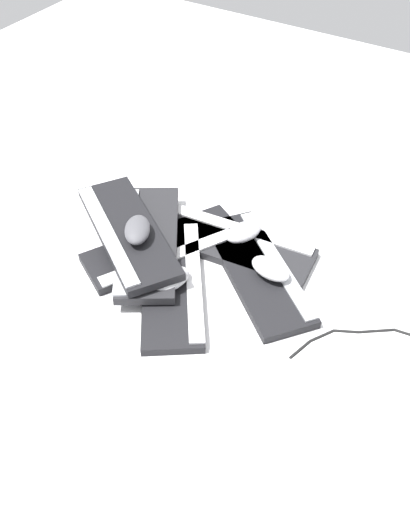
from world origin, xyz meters
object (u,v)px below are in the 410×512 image
object	(u,v)px
keyboard_1	(173,283)
keyboard_2	(258,270)
keyboard_5	(127,231)
mouse_3	(270,269)
mouse_1	(244,232)
keyboard_3	(234,245)
mouse_0	(170,279)
mouse_2	(137,230)
keyboard_4	(147,241)
keyboard_0	(164,248)

from	to	relation	value
keyboard_1	keyboard_2	xyz separation A→B (m)	(-0.17, -0.15, 0.00)
keyboard_5	mouse_3	size ratio (longest dim) A/B	4.08
keyboard_2	mouse_1	size ratio (longest dim) A/B	3.96
keyboard_3	mouse_0	xyz separation A→B (m)	(0.06, 0.23, 0.04)
mouse_1	mouse_2	distance (m)	0.29
mouse_0	mouse_2	distance (m)	0.16
keyboard_3	mouse_2	bearing A→B (deg)	41.67
keyboard_3	keyboard_4	xyz separation A→B (m)	(0.19, 0.14, 0.03)
keyboard_0	keyboard_2	size ratio (longest dim) A/B	1.05
keyboard_2	keyboard_3	distance (m)	0.11
keyboard_1	mouse_3	world-z (taller)	mouse_3
keyboard_1	keyboard_4	world-z (taller)	keyboard_4
keyboard_4	keyboard_5	distance (m)	0.06
keyboard_4	mouse_3	distance (m)	0.34
keyboard_4	keyboard_2	bearing A→B (deg)	-163.66
keyboard_1	mouse_3	xyz separation A→B (m)	(-0.21, -0.14, 0.04)
mouse_1	mouse_2	bearing A→B (deg)	-23.88
keyboard_0	mouse_2	xyz separation A→B (m)	(0.04, 0.06, 0.10)
keyboard_4	mouse_0	xyz separation A→B (m)	(-0.14, 0.09, 0.01)
keyboard_3	mouse_3	xyz separation A→B (m)	(-0.14, 0.06, 0.04)
keyboard_1	keyboard_3	world-z (taller)	same
keyboard_5	keyboard_3	bearing A→B (deg)	-146.13
keyboard_1	keyboard_4	xyz separation A→B (m)	(0.13, -0.07, 0.03)
keyboard_5	mouse_3	distance (m)	0.40
keyboard_0	mouse_1	bearing A→B (deg)	-142.19
keyboard_1	mouse_3	distance (m)	0.25
keyboard_1	mouse_3	size ratio (longest dim) A/B	4.07
mouse_0	keyboard_2	bearing A→B (deg)	-23.84
mouse_0	mouse_1	distance (m)	0.26
keyboard_3	mouse_0	size ratio (longest dim) A/B	4.12
mouse_3	keyboard_5	bearing A→B (deg)	-155.04
keyboard_3	keyboard_4	bearing A→B (deg)	36.07
keyboard_0	keyboard_1	distance (m)	0.13
keyboard_0	mouse_3	world-z (taller)	mouse_3
keyboard_0	mouse_0	size ratio (longest dim) A/B	4.15
mouse_0	keyboard_0	bearing A→B (deg)	58.61
keyboard_4	mouse_3	size ratio (longest dim) A/B	4.11
keyboard_2	mouse_0	xyz separation A→B (m)	(0.16, 0.18, 0.04)
keyboard_0	keyboard_4	distance (m)	0.05
keyboard_3	mouse_1	world-z (taller)	mouse_1
mouse_0	keyboard_4	bearing A→B (deg)	74.92
keyboard_0	mouse_0	distance (m)	0.16
keyboard_2	mouse_0	distance (m)	0.24
mouse_0	keyboard_1	bearing A→B (deg)	37.18
keyboard_0	mouse_2	world-z (taller)	mouse_2
mouse_2	mouse_0	bearing A→B (deg)	35.61
keyboard_5	mouse_3	xyz separation A→B (m)	(-0.38, -0.10, -0.02)
keyboard_0	mouse_1	distance (m)	0.22
keyboard_2	keyboard_4	world-z (taller)	keyboard_4
mouse_2	mouse_1	bearing A→B (deg)	101.24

